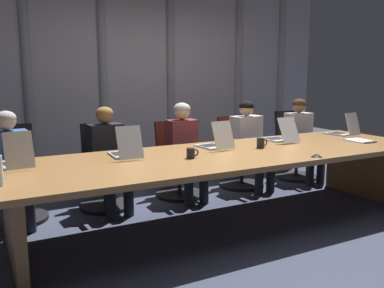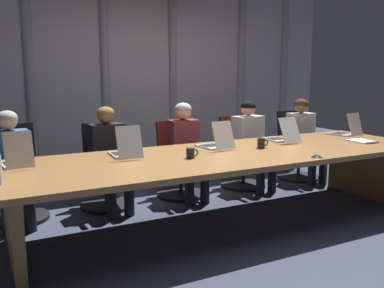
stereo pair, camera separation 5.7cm
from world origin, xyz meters
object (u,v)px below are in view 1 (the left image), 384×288
office_chair_left_mid (104,176)px  coffee_mug_far (261,143)px  laptop_left_mid (125,151)px  laptop_left_end (16,160)px  office_chair_left_end (16,185)px  laptop_right_mid (280,136)px  laptop_center (215,143)px  person_right_mid (250,139)px  spiral_notepad (360,141)px  person_center (185,144)px  person_left_mid (109,152)px  office_chair_right_end (294,153)px  office_chair_right_mid (239,160)px  person_left_end (10,161)px  person_right_end (302,134)px  conference_mic_left_side (317,155)px  laptop_right_end (343,131)px  office_chair_center (178,168)px  coffee_mug_near (191,153)px

office_chair_left_mid → coffee_mug_far: office_chair_left_mid is taller
coffee_mug_far → laptop_left_mid: bearing=171.2°
laptop_left_end → laptop_left_mid: size_ratio=0.95×
office_chair_left_end → laptop_right_mid: bearing=73.8°
laptop_left_end → laptop_center: bearing=-95.7°
person_right_mid → coffee_mug_far: (-0.53, -0.92, 0.12)m
spiral_notepad → office_chair_left_end: bearing=162.1°
person_right_mid → person_center: bearing=-95.5°
person_left_mid → coffee_mug_far: person_left_mid is taller
laptop_left_mid → laptop_center: laptop_left_mid is taller
office_chair_right_end → person_left_mid: bearing=-84.3°
laptop_left_end → coffee_mug_far: size_ratio=3.32×
laptop_left_end → office_chair_left_mid: laptop_left_end is taller
laptop_center → person_center: (0.01, 0.70, -0.12)m
laptop_left_mid → office_chair_left_mid: size_ratio=0.48×
laptop_left_end → laptop_center: (1.93, -0.03, -0.00)m
laptop_right_mid → office_chair_right_mid: (0.01, 0.82, -0.43)m
laptop_left_end → laptop_right_mid: 2.84m
office_chair_left_end → office_chair_left_mid: office_chair_left_end is taller
office_chair_left_end → office_chair_right_end: bearing=90.2°
person_left_end → person_right_mid: 2.91m
person_right_mid → spiral_notepad: 1.35m
office_chair_left_mid → person_right_end: 2.84m
laptop_left_end → conference_mic_left_side: size_ratio=3.94×
office_chair_left_mid → laptop_right_end: bearing=79.0°
office_chair_left_end → person_right_mid: size_ratio=0.85×
office_chair_left_end → coffee_mug_far: office_chair_left_end is taller
person_left_end → office_chair_left_end: bearing=160.9°
laptop_center → coffee_mug_far: (0.44, -0.21, -0.00)m
office_chair_left_mid → person_left_mid: (0.01, -0.16, 0.30)m
person_left_end → conference_mic_left_side: person_left_end is taller
person_center → office_chair_left_mid: bearing=-98.6°
office_chair_center → person_center: size_ratio=0.79×
coffee_mug_near → office_chair_right_end: bearing=27.0°
laptop_right_mid → person_center: size_ratio=0.40×
laptop_center → office_chair_left_mid: laptop_center is taller
laptop_left_mid → person_right_mid: person_right_mid is taller
office_chair_center → person_left_end: 1.96m
laptop_left_end → laptop_right_mid: bearing=-94.6°
laptop_right_end → coffee_mug_near: (-2.38, -0.36, -0.01)m
laptop_center → person_left_mid: (-0.94, 0.70, -0.14)m
office_chair_right_end → coffee_mug_far: size_ratio=7.41×
laptop_center → office_chair_center: laptop_center is taller
office_chair_left_mid → office_chair_left_end: bearing=-84.9°
laptop_right_mid → person_center: 1.12m
spiral_notepad → office_chair_center: bearing=145.1°
coffee_mug_near → spiral_notepad: size_ratio=0.40×
laptop_left_mid → coffee_mug_far: (1.42, -0.22, -0.01)m
laptop_left_end → office_chair_right_mid: size_ratio=0.46×
office_chair_right_mid → conference_mic_left_side: size_ratio=8.57×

